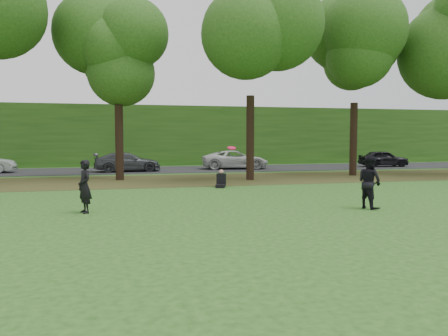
# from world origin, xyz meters

# --- Properties ---
(ground) EXTENTS (120.00, 120.00, 0.00)m
(ground) POSITION_xyz_m (0.00, 0.00, 0.00)
(ground) COLOR #214615
(ground) RESTS_ON ground
(leaf_litter) EXTENTS (60.00, 7.00, 0.01)m
(leaf_litter) POSITION_xyz_m (0.00, 13.00, 0.01)
(leaf_litter) COLOR #4B361A
(leaf_litter) RESTS_ON ground
(street) EXTENTS (70.00, 7.00, 0.02)m
(street) POSITION_xyz_m (0.00, 21.00, 0.01)
(street) COLOR black
(street) RESTS_ON ground
(far_hedge) EXTENTS (70.00, 3.00, 5.00)m
(far_hedge) POSITION_xyz_m (0.00, 27.00, 2.50)
(far_hedge) COLOR #234C15
(far_hedge) RESTS_ON ground
(player_left) EXTENTS (0.61, 0.71, 1.65)m
(player_left) POSITION_xyz_m (-4.10, 3.33, 0.83)
(player_left) COLOR black
(player_left) RESTS_ON ground
(player_right) EXTENTS (0.84, 0.98, 1.74)m
(player_right) POSITION_xyz_m (4.94, 2.03, 0.87)
(player_right) COLOR black
(player_right) RESTS_ON ground
(parked_cars) EXTENTS (37.87, 3.50, 1.35)m
(parked_cars) POSITION_xyz_m (-0.59, 20.13, 0.68)
(parked_cars) COLOR black
(parked_cars) RESTS_ON street
(frisbee) EXTENTS (0.29, 0.29, 0.11)m
(frisbee) POSITION_xyz_m (0.45, 2.80, 2.00)
(frisbee) COLOR #E2134B
(frisbee) RESTS_ON ground
(seated_person) EXTENTS (0.65, 0.83, 0.83)m
(seated_person) POSITION_xyz_m (1.62, 9.21, 0.31)
(seated_person) COLOR black
(seated_person) RESTS_ON ground
(tree_line) EXTENTS (55.30, 7.90, 12.31)m
(tree_line) POSITION_xyz_m (-0.34, 12.94, 7.84)
(tree_line) COLOR black
(tree_line) RESTS_ON ground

